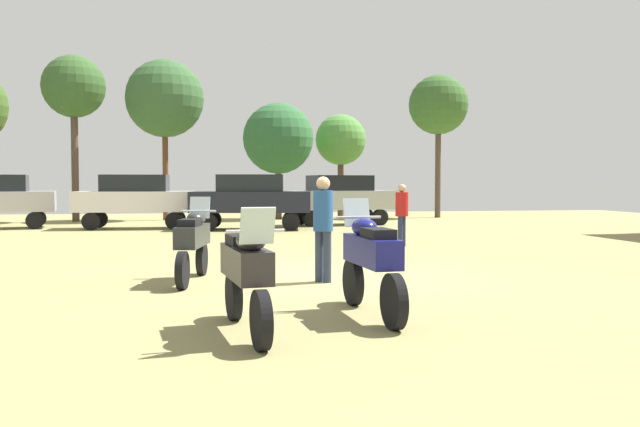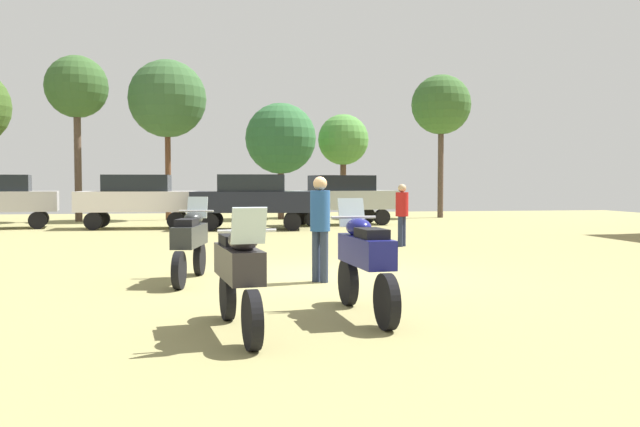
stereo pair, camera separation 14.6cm
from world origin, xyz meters
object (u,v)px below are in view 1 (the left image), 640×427
(motorcycle_7, at_px, (193,240))
(tree_8, at_px, (165,99))
(motorcycle_2, at_px, (246,271))
(tree_1, at_px, (341,140))
(car_5, at_px, (340,196))
(motorcycle_6, at_px, (371,259))
(person_2, at_px, (323,220))
(car_2, at_px, (135,197))
(person_1, at_px, (402,210))
(tree_5, at_px, (74,88))
(car_1, at_px, (251,197))
(tree_7, at_px, (438,106))
(tree_6, at_px, (278,139))

(motorcycle_7, height_order, tree_8, tree_8)
(motorcycle_2, relative_size, tree_1, 0.43)
(motorcycle_2, distance_m, car_5, 19.43)
(motorcycle_6, relative_size, tree_8, 0.31)
(motorcycle_6, distance_m, car_5, 18.33)
(person_2, bearing_deg, car_5, -58.45)
(motorcycle_7, height_order, tree_1, tree_1)
(motorcycle_2, bearing_deg, car_5, -112.28)
(car_2, height_order, person_1, car_2)
(motorcycle_7, xyz_separation_m, tree_5, (-5.48, 18.84, 5.10))
(motorcycle_6, xyz_separation_m, motorcycle_7, (-2.31, 3.37, -0.02))
(car_2, xyz_separation_m, tree_5, (-3.07, 4.96, 4.64))
(motorcycle_6, relative_size, person_1, 1.36)
(motorcycle_7, bearing_deg, motorcycle_6, -45.43)
(motorcycle_6, height_order, tree_5, tree_5)
(car_5, height_order, tree_1, tree_1)
(motorcycle_7, distance_m, car_2, 14.09)
(car_1, relative_size, tree_5, 0.62)
(car_1, distance_m, tree_7, 12.53)
(car_1, height_order, tree_7, tree_7)
(tree_5, relative_size, tree_8, 1.00)
(car_1, xyz_separation_m, tree_1, (4.93, 7.93, 2.62))
(tree_5, bearing_deg, tree_8, 8.72)
(motorcycle_2, distance_m, tree_5, 24.33)
(motorcycle_6, xyz_separation_m, person_2, (-0.11, 2.94, 0.33))
(tree_6, relative_size, tree_8, 0.74)
(motorcycle_7, height_order, person_2, person_2)
(car_5, distance_m, person_2, 15.46)
(tree_5, distance_m, tree_6, 9.23)
(car_2, bearing_deg, person_2, -160.24)
(motorcycle_6, height_order, tree_6, tree_6)
(person_2, bearing_deg, car_2, -28.27)
(person_2, xyz_separation_m, tree_8, (-3.86, 19.85, 4.44))
(car_1, bearing_deg, motorcycle_2, -176.84)
(car_5, bearing_deg, motorcycle_7, 149.18)
(car_5, xyz_separation_m, tree_6, (-1.99, 4.69, 2.59))
(person_2, xyz_separation_m, tree_5, (-7.68, 19.26, 4.75))
(tree_7, relative_size, tree_8, 0.95)
(motorcycle_2, bearing_deg, person_1, -123.82)
(car_1, relative_size, tree_7, 0.65)
(person_1, bearing_deg, tree_5, -99.72)
(tree_8, bearing_deg, tree_5, -171.28)
(motorcycle_2, height_order, motorcycle_6, motorcycle_6)
(car_2, bearing_deg, tree_1, -51.81)
(tree_7, distance_m, tree_8, 13.02)
(motorcycle_2, xyz_separation_m, tree_6, (2.82, 23.51, 3.04))
(person_1, bearing_deg, person_2, 13.08)
(tree_1, distance_m, tree_7, 5.05)
(car_2, relative_size, car_5, 0.96)
(motorcycle_6, xyz_separation_m, person_1, (3.06, 8.89, 0.24))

